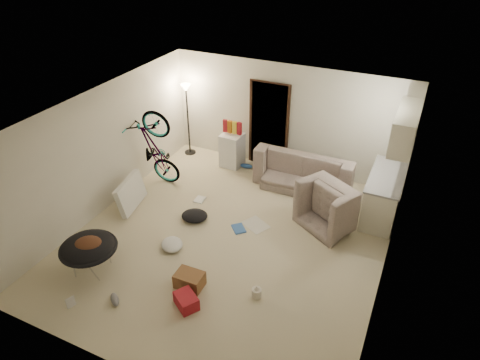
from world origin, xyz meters
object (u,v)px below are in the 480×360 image
at_px(armchair, 338,207).
at_px(saucer_chair, 89,252).
at_px(mini_fridge, 232,150).
at_px(kitchen_counter, 383,196).
at_px(sofa, 305,172).
at_px(tv_box, 131,193).
at_px(juicer, 257,292).
at_px(drink_case_a, 190,280).
at_px(floor_lamp, 187,105).
at_px(bicycle, 157,164).
at_px(drink_case_b, 186,301).

relative_size(armchair, saucer_chair, 1.14).
bearing_deg(mini_fridge, kitchen_counter, -5.53).
height_order(kitchen_counter, sofa, kitchen_counter).
xyz_separation_m(tv_box, juicer, (3.32, -1.21, -0.22)).
bearing_deg(mini_fridge, tv_box, -112.00).
relative_size(saucer_chair, drink_case_a, 2.10).
distance_m(mini_fridge, saucer_chair, 4.29).
distance_m(armchair, mini_fridge, 3.08).
relative_size(floor_lamp, drink_case_a, 4.00).
bearing_deg(mini_fridge, bicycle, -124.95).
bearing_deg(mini_fridge, armchair, -19.01).
bearing_deg(sofa, kitchen_counter, 165.08).
bearing_deg(sofa, juicer, 94.99).
distance_m(drink_case_b, juicer, 1.11).
distance_m(floor_lamp, bicycle, 1.76).
relative_size(sofa, juicer, 9.47).
height_order(floor_lamp, armchair, floor_lamp).
height_order(drink_case_b, juicer, juicer).
xyz_separation_m(sofa, drink_case_b, (-0.58, -4.17, -0.21)).
height_order(kitchen_counter, bicycle, bicycle).
xyz_separation_m(kitchen_counter, sofa, (-1.74, 0.45, -0.12)).
bearing_deg(armchair, floor_lamp, 13.59).
xyz_separation_m(floor_lamp, tv_box, (0.10, -2.52, -1.00)).
distance_m(sofa, juicer, 3.55).
distance_m(sofa, drink_case_a, 3.85).
bearing_deg(drink_case_b, floor_lamp, 153.03).
distance_m(floor_lamp, sofa, 3.25).
bearing_deg(saucer_chair, drink_case_a, 12.52).
bearing_deg(kitchen_counter, floor_lamp, 172.34).
bearing_deg(bicycle, tv_box, 176.23).
height_order(kitchen_counter, drink_case_b, kitchen_counter).
relative_size(armchair, juicer, 4.75).
xyz_separation_m(mini_fridge, tv_box, (-1.14, -2.42, -0.09)).
bearing_deg(floor_lamp, mini_fridge, -4.61).
xyz_separation_m(bicycle, juicer, (3.32, -2.18, -0.40)).
height_order(armchair, tv_box, armchair).
bearing_deg(kitchen_counter, sofa, 165.51).
distance_m(sofa, armchair, 1.46).
relative_size(sofa, armchair, 1.99).
bearing_deg(sofa, floor_lamp, -4.13).
distance_m(kitchen_counter, drink_case_a, 4.17).
bearing_deg(drink_case_a, floor_lamp, 119.12).
height_order(sofa, drink_case_a, sofa).
bearing_deg(kitchen_counter, bicycle, -169.20).
bearing_deg(juicer, kitchen_counter, 65.47).
height_order(sofa, juicer, sofa).
xyz_separation_m(kitchen_counter, mini_fridge, (-3.59, 0.55, -0.03)).
bearing_deg(armchair, saucer_chair, 72.65).
xyz_separation_m(sofa, saucer_chair, (-2.44, -4.15, 0.09)).
relative_size(sofa, drink_case_a, 4.77).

